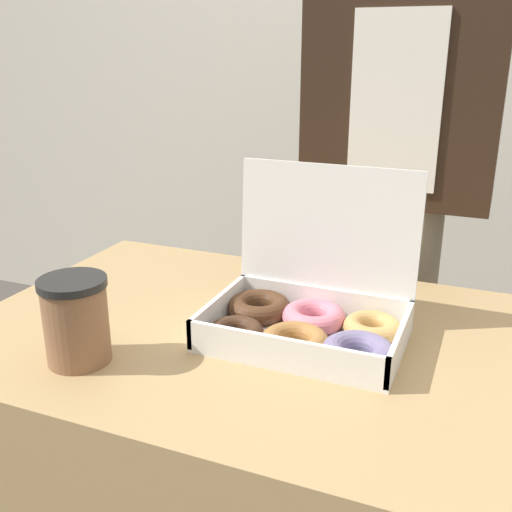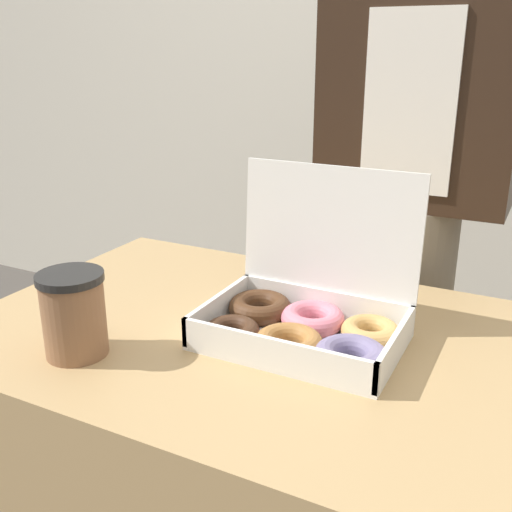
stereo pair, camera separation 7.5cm
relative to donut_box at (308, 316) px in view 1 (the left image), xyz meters
The scene contains 4 objects.
wall_back 1.52m from the donut_box, 91.16° to the left, with size 10.00×0.05×2.60m.
donut_box is the anchor object (origin of this frame).
coffee_cup 0.36m from the donut_box, 145.57° to the right, with size 0.10×0.10×0.13m.
person_customer 0.51m from the donut_box, 84.66° to the left, with size 0.40×0.22×1.65m.
Camera 1 is at (0.29, -0.84, 1.20)m, focal length 42.00 mm.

